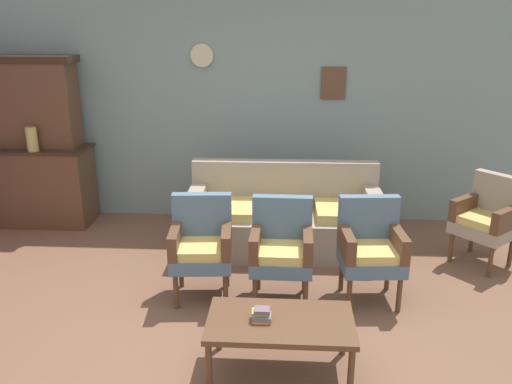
{
  "coord_description": "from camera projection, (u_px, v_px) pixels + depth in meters",
  "views": [
    {
      "loc": [
        0.39,
        -3.54,
        2.37
      ],
      "look_at": [
        0.11,
        1.01,
        0.85
      ],
      "focal_mm": 36.96,
      "sensor_mm": 36.0,
      "label": 1
    }
  ],
  "objects": [
    {
      "name": "coffee_table",
      "position": [
        280.0,
        325.0,
        3.58
      ],
      "size": [
        1.0,
        0.56,
        0.42
      ],
      "color": "brown",
      "rests_on": "ground"
    },
    {
      "name": "side_cabinet",
      "position": [
        44.0,
        185.0,
        6.25
      ],
      "size": [
        1.16,
        0.55,
        0.93
      ],
      "color": "brown",
      "rests_on": "ground"
    },
    {
      "name": "floral_couch",
      "position": [
        284.0,
        220.0,
        5.56
      ],
      "size": [
        2.01,
        0.83,
        0.9
      ],
      "color": "gray",
      "rests_on": "ground"
    },
    {
      "name": "book_stack_on_table",
      "position": [
        262.0,
        315.0,
        3.54
      ],
      "size": [
        0.13,
        0.11,
        0.09
      ],
      "color": "#F19241",
      "rests_on": "coffee_table"
    },
    {
      "name": "wall_back_with_decor",
      "position": [
        255.0,
        108.0,
        6.18
      ],
      "size": [
        6.4,
        0.09,
        2.7
      ],
      "color": "gray",
      "rests_on": "ground"
    },
    {
      "name": "vase_on_cabinet",
      "position": [
        32.0,
        139.0,
        5.89
      ],
      "size": [
        0.12,
        0.12,
        0.27
      ],
      "primitive_type": "cylinder",
      "color": "tan",
      "rests_on": "side_cabinet"
    },
    {
      "name": "armchair_near_couch_end",
      "position": [
        281.0,
        246.0,
        4.52
      ],
      "size": [
        0.53,
        0.5,
        0.9
      ],
      "color": "slate",
      "rests_on": "ground"
    },
    {
      "name": "armchair_row_middle",
      "position": [
        371.0,
        246.0,
        4.52
      ],
      "size": [
        0.56,
        0.53,
        0.9
      ],
      "color": "slate",
      "rests_on": "ground"
    },
    {
      "name": "ground_plane",
      "position": [
        234.0,
        335.0,
        4.12
      ],
      "size": [
        7.68,
        7.68,
        0.0
      ],
      "primitive_type": "plane",
      "color": "brown"
    },
    {
      "name": "armchair_near_cabinet",
      "position": [
        202.0,
        243.0,
        4.58
      ],
      "size": [
        0.56,
        0.53,
        0.9
      ],
      "color": "slate",
      "rests_on": "ground"
    },
    {
      "name": "wingback_chair_by_fireplace",
      "position": [
        488.0,
        216.0,
        5.19
      ],
      "size": [
        0.71,
        0.71,
        0.9
      ],
      "color": "gray",
      "rests_on": "ground"
    },
    {
      "name": "cabinet_upper_hutch",
      "position": [
        36.0,
        101.0,
        6.01
      ],
      "size": [
        0.99,
        0.38,
        1.03
      ],
      "color": "brown",
      "rests_on": "side_cabinet"
    }
  ]
}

